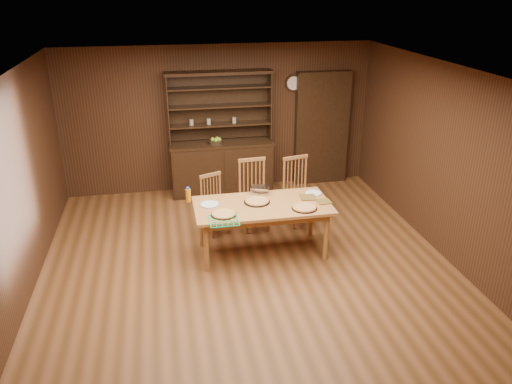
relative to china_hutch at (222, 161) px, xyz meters
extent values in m
plane|color=brown|center=(0.00, -2.75, -0.60)|extent=(6.00, 6.00, 0.00)
plane|color=white|center=(0.00, -2.75, 2.00)|extent=(6.00, 6.00, 0.00)
plane|color=#3E2413|center=(0.00, 0.25, 0.70)|extent=(5.50, 0.00, 5.50)
plane|color=#3E2413|center=(0.00, -5.75, 0.70)|extent=(5.50, 0.00, 5.50)
plane|color=#3E2413|center=(-2.75, -2.75, 0.70)|extent=(0.00, 6.00, 6.00)
plane|color=#3E2413|center=(2.75, -2.75, 0.70)|extent=(0.00, 6.00, 6.00)
cube|color=black|center=(0.00, -0.01, -0.15)|extent=(1.80, 0.50, 0.90)
cube|color=black|center=(0.00, -0.01, 0.32)|extent=(1.84, 0.52, 0.04)
cube|color=black|center=(0.00, 0.22, 0.95)|extent=(1.80, 0.02, 1.20)
cube|color=black|center=(-0.89, 0.07, 0.95)|extent=(0.02, 0.32, 1.20)
cube|color=black|center=(0.89, 0.07, 0.95)|extent=(0.02, 0.32, 1.20)
cube|color=black|center=(0.00, 0.07, 1.55)|extent=(1.84, 0.34, 0.05)
cylinder|color=gray|center=(-0.50, 0.07, 0.72)|extent=(0.07, 0.07, 0.10)
cylinder|color=gray|center=(-0.20, 0.07, 0.72)|extent=(0.07, 0.07, 0.10)
cube|color=black|center=(1.90, 0.15, 0.45)|extent=(1.00, 0.18, 2.10)
cylinder|color=black|center=(1.35, 0.21, 1.30)|extent=(0.30, 0.04, 0.30)
cylinder|color=beige|center=(1.35, 0.18, 1.30)|extent=(0.24, 0.01, 0.24)
cube|color=#B27C3E|center=(0.26, -2.33, 0.13)|extent=(1.87, 0.94, 0.04)
cylinder|color=#B27C3E|center=(-0.56, -2.69, -0.24)|extent=(0.07, 0.07, 0.71)
cylinder|color=#B27C3E|center=(-0.56, -1.98, -0.24)|extent=(0.07, 0.07, 0.71)
cylinder|color=#B27C3E|center=(1.09, -2.69, -0.24)|extent=(0.07, 0.07, 0.71)
cylinder|color=#B27C3E|center=(1.09, -1.98, -0.24)|extent=(0.07, 0.07, 0.71)
cube|color=#9D6236|center=(-0.30, -1.60, -0.21)|extent=(0.49, 0.48, 0.04)
cylinder|color=#9D6236|center=(-0.38, -1.78, -0.41)|extent=(0.03, 0.03, 0.36)
cylinder|color=#9D6236|center=(-0.48, -1.53, -0.41)|extent=(0.03, 0.03, 0.36)
cylinder|color=#9D6236|center=(-0.11, -1.67, -0.41)|extent=(0.03, 0.03, 0.36)
cylinder|color=#9D6236|center=(-0.22, -1.42, -0.41)|extent=(0.03, 0.03, 0.36)
cube|color=#9D6236|center=(-0.36, -1.46, 0.30)|extent=(0.34, 0.17, 0.05)
cube|color=#9D6236|center=(0.31, -1.56, -0.13)|extent=(0.48, 0.46, 0.04)
cylinder|color=#9D6236|center=(0.15, -1.74, -0.37)|extent=(0.04, 0.04, 0.44)
cylinder|color=#9D6236|center=(0.13, -1.42, -0.37)|extent=(0.04, 0.04, 0.44)
cylinder|color=#9D6236|center=(0.49, -1.71, -0.37)|extent=(0.04, 0.04, 0.44)
cylinder|color=#9D6236|center=(0.47, -1.39, -0.37)|extent=(0.04, 0.04, 0.44)
cube|color=#9D6236|center=(0.29, -1.38, 0.48)|extent=(0.43, 0.07, 0.05)
cube|color=#9D6236|center=(1.02, -1.54, -0.14)|extent=(0.52, 0.50, 0.04)
cylinder|color=#9D6236|center=(0.89, -1.73, -0.38)|extent=(0.04, 0.04, 0.43)
cylinder|color=#9D6236|center=(0.83, -1.42, -0.38)|extent=(0.04, 0.04, 0.43)
cylinder|color=#9D6236|center=(1.22, -1.66, -0.38)|extent=(0.04, 0.04, 0.43)
cylinder|color=#9D6236|center=(1.16, -1.35, -0.38)|extent=(0.04, 0.04, 0.43)
cube|color=#9D6236|center=(0.99, -1.37, 0.46)|extent=(0.42, 0.12, 0.05)
cylinder|color=black|center=(-0.30, -2.57, 0.16)|extent=(0.34, 0.34, 0.01)
cylinder|color=tan|center=(-0.30, -2.57, 0.17)|extent=(0.31, 0.31, 0.02)
torus|color=#CC8949|center=(-0.30, -2.57, 0.17)|extent=(0.32, 0.32, 0.03)
cylinder|color=black|center=(0.79, -2.58, 0.16)|extent=(0.35, 0.35, 0.01)
cylinder|color=tan|center=(0.79, -2.58, 0.17)|extent=(0.32, 0.32, 0.02)
torus|color=#CC8949|center=(0.79, -2.58, 0.17)|extent=(0.33, 0.33, 0.03)
cylinder|color=black|center=(0.20, -2.25, 0.16)|extent=(0.36, 0.36, 0.01)
cylinder|color=tan|center=(0.20, -2.25, 0.17)|extent=(0.33, 0.33, 0.02)
torus|color=#CC8949|center=(0.20, -2.25, 0.17)|extent=(0.33, 0.33, 0.03)
cylinder|color=silver|center=(-0.45, -2.21, 0.16)|extent=(0.26, 0.26, 0.01)
torus|color=#3642A2|center=(-0.45, -2.21, 0.16)|extent=(0.26, 0.26, 0.01)
cylinder|color=silver|center=(1.06, -2.11, 0.16)|extent=(0.25, 0.25, 0.01)
torus|color=#3642A2|center=(1.06, -2.11, 0.16)|extent=(0.25, 0.25, 0.01)
cube|color=silver|center=(0.31, -1.94, 0.20)|extent=(0.30, 0.25, 0.10)
cylinder|color=orange|center=(-0.73, -2.05, 0.25)|extent=(0.07, 0.07, 0.19)
cylinder|color=#164DB5|center=(-0.73, -2.05, 0.36)|extent=(0.04, 0.04, 0.03)
cube|color=#A12012|center=(1.12, -2.42, 0.16)|extent=(0.20, 0.20, 0.01)
cube|color=#A12012|center=(0.94, -2.24, 0.16)|extent=(0.24, 0.24, 0.02)
cylinder|color=black|center=(-0.10, -0.06, 0.37)|extent=(0.26, 0.26, 0.06)
sphere|color=#87AA2D|center=(-0.15, -0.06, 0.42)|extent=(0.08, 0.08, 0.08)
sphere|color=#87AA2D|center=(-0.07, -0.03, 0.42)|extent=(0.08, 0.08, 0.08)
sphere|color=#87AA2D|center=(-0.10, -0.11, 0.42)|extent=(0.08, 0.08, 0.08)
sphere|color=#87AA2D|center=(-0.04, -0.08, 0.42)|extent=(0.08, 0.08, 0.08)
camera|label=1|loc=(-1.02, -8.43, 2.99)|focal=35.00mm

